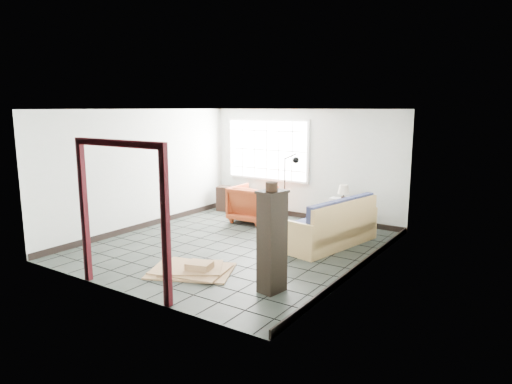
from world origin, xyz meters
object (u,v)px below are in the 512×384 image
Objects in this scene: futon_sofa at (332,228)px; armchair at (253,202)px; side_table at (340,207)px; tall_shelf at (272,241)px.

futon_sofa reaches higher than armchair.
side_table is (-0.45, 1.36, 0.12)m from futon_sofa.
tall_shelf is at bearing -80.52° from side_table.
side_table is 3.97m from tall_shelf.
armchair is at bearing 137.52° from tall_shelf.
armchair is at bearing 174.20° from futon_sofa.
armchair reaches higher than side_table.
tall_shelf is (2.55, -3.27, 0.29)m from armchair.
futon_sofa reaches higher than side_table.
tall_shelf is (0.65, -3.91, 0.30)m from side_table.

